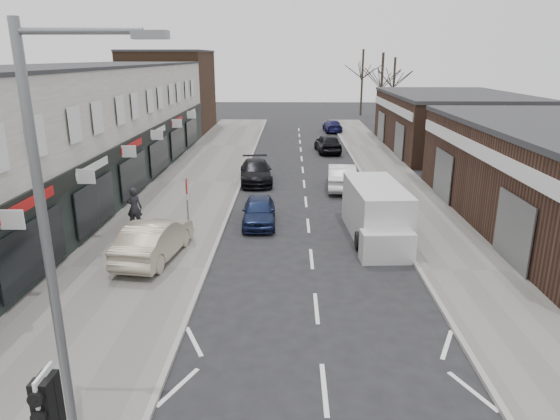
# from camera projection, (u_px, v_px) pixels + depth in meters

# --- Properties ---
(pavement_left) EXTENTS (5.50, 64.00, 0.12)m
(pavement_left) POSITION_uv_depth(u_px,v_px,m) (196.00, 182.00, 31.10)
(pavement_left) COLOR slate
(pavement_left) RESTS_ON ground
(pavement_right) EXTENTS (3.50, 64.00, 0.12)m
(pavement_right) POSITION_uv_depth(u_px,v_px,m) (397.00, 183.00, 30.84)
(pavement_right) COLOR slate
(pavement_right) RESTS_ON ground
(shop_terrace_left) EXTENTS (8.00, 41.00, 7.10)m
(shop_terrace_left) POSITION_uv_depth(u_px,v_px,m) (64.00, 132.00, 27.83)
(shop_terrace_left) COLOR silver
(shop_terrace_left) RESTS_ON ground
(brick_block_far) EXTENTS (8.00, 10.00, 8.00)m
(brick_block_far) POSITION_uv_depth(u_px,v_px,m) (170.00, 92.00, 52.06)
(brick_block_far) COLOR #432C1C
(brick_block_far) RESTS_ON ground
(right_unit_far) EXTENTS (10.00, 16.00, 4.50)m
(right_unit_far) POSITION_uv_depth(u_px,v_px,m) (451.00, 123.00, 41.51)
(right_unit_far) COLOR #3C261B
(right_unit_far) RESTS_ON ground
(tree_far_a) EXTENTS (3.60, 3.60, 8.00)m
(tree_far_a) POSITION_uv_depth(u_px,v_px,m) (379.00, 127.00, 55.63)
(tree_far_a) COLOR #382D26
(tree_far_a) RESTS_ON ground
(tree_far_b) EXTENTS (3.60, 3.60, 7.50)m
(tree_far_b) POSITION_uv_depth(u_px,v_px,m) (391.00, 121.00, 61.30)
(tree_far_b) COLOR #382D26
(tree_far_b) RESTS_ON ground
(tree_far_c) EXTENTS (3.60, 3.60, 8.50)m
(tree_far_c) POSITION_uv_depth(u_px,v_px,m) (360.00, 115.00, 67.10)
(tree_far_c) COLOR #382D26
(tree_far_c) RESTS_ON ground
(traffic_light) EXTENTS (0.28, 0.60, 3.10)m
(traffic_light) POSITION_uv_depth(u_px,v_px,m) (50.00, 419.00, 7.42)
(traffic_light) COLOR slate
(traffic_light) RESTS_ON pavement_left
(street_lamp) EXTENTS (2.23, 0.22, 8.00)m
(street_lamp) POSITION_uv_depth(u_px,v_px,m) (58.00, 251.00, 7.93)
(street_lamp) COLOR slate
(street_lamp) RESTS_ON pavement_left
(warning_sign) EXTENTS (0.12, 0.80, 2.70)m
(warning_sign) POSITION_uv_depth(u_px,v_px,m) (188.00, 191.00, 20.89)
(warning_sign) COLOR slate
(warning_sign) RESTS_ON pavement_left
(white_van) EXTENTS (2.40, 6.03, 2.30)m
(white_van) POSITION_uv_depth(u_px,v_px,m) (376.00, 213.00, 21.58)
(white_van) COLOR silver
(white_van) RESTS_ON ground
(sedan_on_pavement) EXTENTS (2.22, 4.79, 1.52)m
(sedan_on_pavement) POSITION_uv_depth(u_px,v_px,m) (154.00, 239.00, 19.08)
(sedan_on_pavement) COLOR #AFA28C
(sedan_on_pavement) RESTS_ON pavement_left
(pedestrian) EXTENTS (0.68, 0.45, 1.88)m
(pedestrian) POSITION_uv_depth(u_px,v_px,m) (134.00, 208.00, 22.43)
(pedestrian) COLOR black
(pedestrian) RESTS_ON pavement_left
(parked_car_left_a) EXTENTS (1.65, 3.82, 1.28)m
(parked_car_left_a) POSITION_uv_depth(u_px,v_px,m) (259.00, 211.00, 23.38)
(parked_car_left_a) COLOR #152042
(parked_car_left_a) RESTS_ON ground
(parked_car_left_b) EXTENTS (2.38, 4.92, 1.38)m
(parked_car_left_b) POSITION_uv_depth(u_px,v_px,m) (256.00, 172.00, 31.16)
(parked_car_left_b) COLOR black
(parked_car_left_b) RESTS_ON ground
(parked_car_right_a) EXTENTS (1.90, 4.65, 1.50)m
(parked_car_right_a) POSITION_uv_depth(u_px,v_px,m) (342.00, 176.00, 29.67)
(parked_car_right_a) COLOR silver
(parked_car_right_a) RESTS_ON ground
(parked_car_right_b) EXTENTS (2.21, 4.63, 1.53)m
(parked_car_right_b) POSITION_uv_depth(u_px,v_px,m) (328.00, 143.00, 40.94)
(parked_car_right_b) COLOR black
(parked_car_right_b) RESTS_ON ground
(parked_car_right_c) EXTENTS (1.95, 4.35, 1.24)m
(parked_car_right_c) POSITION_uv_depth(u_px,v_px,m) (332.00, 126.00, 52.18)
(parked_car_right_c) COLOR #171646
(parked_car_right_c) RESTS_ON ground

